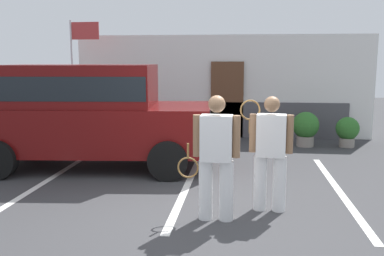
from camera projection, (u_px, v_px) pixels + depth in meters
name	position (u px, v px, depth m)	size (l,w,h in m)	color
ground_plane	(198.00, 217.00, 5.89)	(40.00, 40.00, 0.00)	#38383A
parking_stripe_0	(48.00, 180.00, 7.69)	(0.12, 4.40, 0.01)	silver
parking_stripe_1	(187.00, 185.00, 7.40)	(0.12, 4.40, 0.01)	silver
parking_stripe_2	(338.00, 190.00, 7.10)	(0.12, 4.40, 0.01)	silver
house_frontage	(222.00, 89.00, 12.00)	(8.20, 0.40, 2.83)	white
parked_suv	(88.00, 111.00, 8.50)	(4.76, 2.50, 2.05)	#590C0C
tennis_player_man	(216.00, 157.00, 5.67)	(0.88, 0.28, 1.69)	white
tennis_player_woman	(270.00, 152.00, 6.03)	(0.75, 0.29, 1.65)	white
potted_plant_by_porch	(306.00, 127.00, 10.65)	(0.66, 0.66, 0.87)	gray
potted_plant_secondary	(347.00, 130.00, 10.57)	(0.57, 0.57, 0.75)	gray
flag_pole	(78.00, 58.00, 11.35)	(0.80, 0.05, 3.18)	silver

